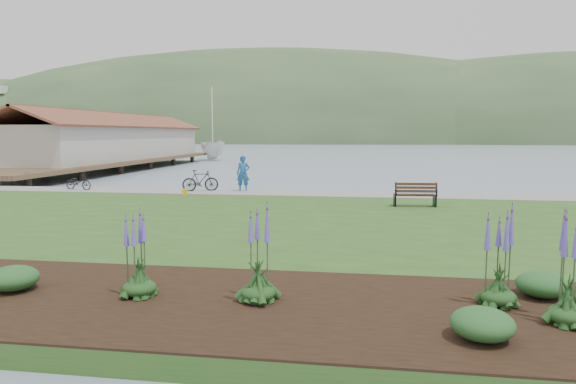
{
  "coord_description": "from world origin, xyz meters",
  "views": [
    {
      "loc": [
        3.88,
        -18.4,
        3.42
      ],
      "look_at": [
        1.1,
        -0.12,
        1.3
      ],
      "focal_mm": 32.0,
      "sensor_mm": 36.0,
      "label": 1
    }
  ],
  "objects_px": {
    "park_bench": "(415,194)",
    "bicycle_a": "(78,182)",
    "person": "(243,170)",
    "sailboat": "(213,160)"
  },
  "relations": [
    {
      "from": "bicycle_a",
      "to": "park_bench",
      "type": "bearing_deg",
      "value": -90.46
    },
    {
      "from": "park_bench",
      "to": "bicycle_a",
      "type": "xyz_separation_m",
      "value": [
        -17.22,
        3.7,
        -0.1
      ]
    },
    {
      "from": "bicycle_a",
      "to": "sailboat",
      "type": "height_order",
      "value": "sailboat"
    },
    {
      "from": "park_bench",
      "to": "sailboat",
      "type": "relative_size",
      "value": 0.06
    },
    {
      "from": "person",
      "to": "sailboat",
      "type": "bearing_deg",
      "value": 101.87
    },
    {
      "from": "park_bench",
      "to": "person",
      "type": "height_order",
      "value": "person"
    },
    {
      "from": "park_bench",
      "to": "sailboat",
      "type": "height_order",
      "value": "sailboat"
    },
    {
      "from": "bicycle_a",
      "to": "person",
      "type": "bearing_deg",
      "value": -74.37
    },
    {
      "from": "person",
      "to": "bicycle_a",
      "type": "relative_size",
      "value": 1.35
    },
    {
      "from": "park_bench",
      "to": "bicycle_a",
      "type": "bearing_deg",
      "value": 164.39
    }
  ]
}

